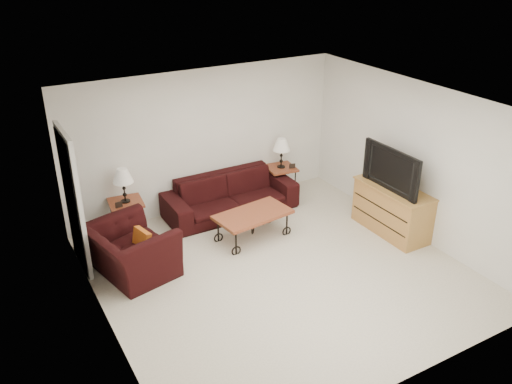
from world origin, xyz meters
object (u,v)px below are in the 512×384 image
sofa (230,195)px  side_table_right (281,181)px  tv_stand (392,210)px  side_table_left (127,217)px  armchair (131,251)px  coffee_table (253,226)px  lamp_right (281,153)px  television (396,168)px  backpack (291,191)px  lamp_left (124,185)px

sofa → side_table_right: bearing=8.8°
side_table_right → tv_stand: (0.84, -2.10, 0.12)m
side_table_left → armchair: bearing=-104.4°
side_table_left → coffee_table: (1.71, -1.16, -0.06)m
armchair → side_table_left: bearing=-27.2°
lamp_right → armchair: 3.51m
coffee_table → sofa: bearing=84.3°
side_table_right → tv_stand: tv_stand is taller
side_table_right → television: (0.82, -2.10, 0.86)m
armchair → backpack: size_ratio=3.02×
tv_stand → backpack: bearing=114.0°
side_table_left → lamp_right: (2.96, -0.00, 0.56)m
armchair → coffee_table: bearing=-102.3°
coffee_table → television: television is taller
sofa → television: bearing=-44.2°
sofa → lamp_right: (1.16, 0.18, 0.50)m
coffee_table → television: (2.07, -0.94, 0.92)m
side_table_right → backpack: size_ratio=1.45×
armchair → lamp_left: bearing=-27.2°
side_table_left → lamp_left: 0.58m
television → lamp_left: bearing=-119.0°
coffee_table → television: 2.46m
coffee_table → television: bearing=-24.3°
armchair → backpack: 3.42m
backpack → television: bearing=-76.2°
lamp_right → armchair: bearing=-160.1°
armchair → television: size_ratio=0.98×
television → side_table_right: bearing=-158.7°
side_table_right → lamp_left: 3.02m
armchair → tv_stand: 4.21m
television → backpack: (-0.78, 1.80, -0.95)m
television → backpack: 2.18m
tv_stand → television: 0.75m
sofa → armchair: bearing=-154.6°
side_table_left → coffee_table: side_table_left is taller
armchair → television: bearing=-115.5°
lamp_right → tv_stand: bearing=-68.3°
coffee_table → armchair: armchair is taller
lamp_left → television: television is taller
sofa → lamp_left: bearing=174.3°
sofa → lamp_left: 1.89m
sofa → tv_stand: tv_stand is taller
lamp_left → tv_stand: 4.37m
sofa → backpack: size_ratio=6.01×
coffee_table → tv_stand: (2.09, -0.94, 0.17)m
side_table_right → tv_stand: size_ratio=0.42×
lamp_left → television: size_ratio=0.48×
lamp_left → coffee_table: (1.71, -1.16, -0.64)m
side_table_left → lamp_left: size_ratio=1.00×
tv_stand → backpack: (-0.80, 1.80, -0.21)m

